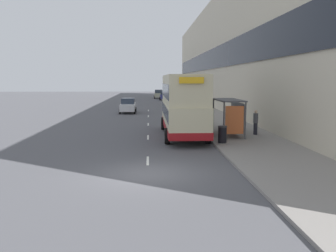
% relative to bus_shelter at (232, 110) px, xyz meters
% --- Properties ---
extents(ground_plane, '(220.00, 220.00, 0.00)m').
position_rel_bus_shelter_xyz_m(ground_plane, '(-5.77, -9.83, -1.88)').
color(ground_plane, '#515156').
extents(pavement, '(5.00, 93.00, 0.14)m').
position_rel_bus_shelter_xyz_m(pavement, '(0.73, 28.67, -1.81)').
color(pavement, gray).
rests_on(pavement, ground_plane).
extents(terrace_facade, '(3.10, 93.00, 15.25)m').
position_rel_bus_shelter_xyz_m(terrace_facade, '(4.72, 28.67, 5.75)').
color(terrace_facade, beige).
rests_on(terrace_facade, ground_plane).
extents(lane_mark_0, '(0.12, 2.00, 0.01)m').
position_rel_bus_shelter_xyz_m(lane_mark_0, '(-5.77, -7.23, -1.87)').
color(lane_mark_0, silver).
rests_on(lane_mark_0, ground_plane).
extents(lane_mark_1, '(0.12, 2.00, 0.01)m').
position_rel_bus_shelter_xyz_m(lane_mark_1, '(-5.77, 0.33, -1.87)').
color(lane_mark_1, silver).
rests_on(lane_mark_1, ground_plane).
extents(lane_mark_2, '(0.12, 2.00, 0.01)m').
position_rel_bus_shelter_xyz_m(lane_mark_2, '(-5.77, 7.90, -1.87)').
color(lane_mark_2, silver).
rests_on(lane_mark_2, ground_plane).
extents(lane_mark_3, '(0.12, 2.00, 0.01)m').
position_rel_bus_shelter_xyz_m(lane_mark_3, '(-5.77, 15.46, -1.87)').
color(lane_mark_3, silver).
rests_on(lane_mark_3, ground_plane).
extents(lane_mark_4, '(0.12, 2.00, 0.01)m').
position_rel_bus_shelter_xyz_m(lane_mark_4, '(-5.77, 23.03, -1.87)').
color(lane_mark_4, silver).
rests_on(lane_mark_4, ground_plane).
extents(bus_shelter, '(1.60, 4.20, 2.48)m').
position_rel_bus_shelter_xyz_m(bus_shelter, '(0.00, 0.00, 0.00)').
color(bus_shelter, '#4C4C51').
rests_on(bus_shelter, ground_plane).
extents(double_decker_bus_near, '(2.85, 10.26, 4.30)m').
position_rel_bus_shelter_xyz_m(double_decker_bus_near, '(-3.30, 0.74, 0.41)').
color(double_decker_bus_near, beige).
rests_on(double_decker_bus_near, ground_plane).
extents(car_0, '(1.97, 3.86, 1.78)m').
position_rel_bus_shelter_xyz_m(car_0, '(-2.61, 47.91, -1.00)').
color(car_0, navy).
rests_on(car_0, ground_plane).
extents(car_1, '(1.93, 4.35, 1.77)m').
position_rel_bus_shelter_xyz_m(car_1, '(-8.21, 19.65, -1.00)').
color(car_1, silver).
rests_on(car_1, ground_plane).
extents(car_2, '(1.96, 4.30, 1.84)m').
position_rel_bus_shelter_xyz_m(car_2, '(-3.63, 54.48, -0.97)').
color(car_2, '#B7B799').
rests_on(car_2, ground_plane).
extents(pedestrian_at_shelter, '(0.37, 0.37, 1.87)m').
position_rel_bus_shelter_xyz_m(pedestrian_at_shelter, '(0.94, 3.11, -0.78)').
color(pedestrian_at_shelter, '#23232D').
rests_on(pedestrian_at_shelter, ground_plane).
extents(pedestrian_1, '(0.34, 0.34, 1.72)m').
position_rel_bus_shelter_xyz_m(pedestrian_1, '(1.78, 0.33, -0.86)').
color(pedestrian_1, '#23232D').
rests_on(pedestrian_1, ground_plane).
extents(litter_bin, '(0.55, 0.55, 1.05)m').
position_rel_bus_shelter_xyz_m(litter_bin, '(-1.22, -2.99, -1.21)').
color(litter_bin, black).
rests_on(litter_bin, ground_plane).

